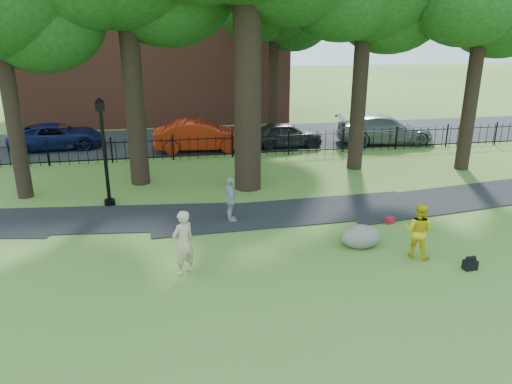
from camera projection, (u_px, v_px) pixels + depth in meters
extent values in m
plane|color=#486E26|center=(286.00, 264.00, 14.67)|extent=(120.00, 120.00, 0.00)
cube|color=black|center=(288.00, 213.00, 18.45)|extent=(36.07, 3.85, 0.03)
cube|color=black|center=(223.00, 139.00, 29.52)|extent=(80.00, 7.00, 0.02)
cube|color=black|center=(232.00, 138.00, 25.47)|extent=(44.00, 0.04, 0.04)
cube|color=black|center=(232.00, 154.00, 25.75)|extent=(44.00, 0.04, 0.04)
cube|color=brown|center=(150.00, 30.00, 34.28)|extent=(18.00, 8.00, 12.00)
cylinder|color=black|center=(247.00, 61.00, 19.42)|extent=(1.10, 1.10, 10.50)
cylinder|color=black|center=(11.00, 101.00, 18.85)|extent=(0.60, 0.60, 7.70)
ellipsoid|color=#15330E|center=(41.00, 18.00, 18.78)|extent=(4.80, 4.80, 4.08)
cylinder|color=black|center=(132.00, 77.00, 20.29)|extent=(0.80, 0.80, 9.10)
cylinder|color=black|center=(360.00, 79.00, 22.54)|extent=(0.70, 0.70, 8.40)
ellipsoid|color=#15330E|center=(390.00, 3.00, 22.48)|extent=(5.28, 5.28, 4.49)
cylinder|color=black|center=(473.00, 83.00, 22.50)|extent=(0.64, 0.64, 8.05)
ellipsoid|color=#15330E|center=(501.00, 10.00, 22.42)|extent=(4.96, 4.96, 4.22)
imported|color=tan|center=(183.00, 243.00, 13.82)|extent=(0.83, 0.76, 1.90)
imported|color=gold|center=(418.00, 231.00, 14.83)|extent=(1.05, 1.04, 1.71)
imported|color=#9B9B9F|center=(231.00, 200.00, 17.45)|extent=(0.44, 0.97, 1.63)
ellipsoid|color=#625B52|center=(361.00, 235.00, 15.71)|extent=(1.50, 1.30, 0.74)
cylinder|color=black|center=(105.00, 160.00, 18.61)|extent=(0.14, 0.14, 3.65)
cylinder|color=black|center=(110.00, 202.00, 19.18)|extent=(0.41, 0.41, 0.23)
cube|color=black|center=(100.00, 106.00, 17.95)|extent=(0.32, 0.32, 0.34)
cone|color=black|center=(99.00, 100.00, 17.87)|extent=(0.36, 0.36, 0.18)
cube|color=black|center=(470.00, 265.00, 14.30)|extent=(0.40, 0.27, 0.29)
cube|color=maroon|center=(390.00, 220.00, 17.52)|extent=(0.37, 0.31, 0.22)
imported|color=#A8230C|center=(200.00, 136.00, 26.81)|extent=(5.07, 2.02, 1.64)
imported|color=#0C153F|center=(57.00, 136.00, 27.26)|extent=(5.20, 2.80, 1.39)
imported|color=black|center=(286.00, 134.00, 27.65)|extent=(4.05, 1.65, 1.38)
imported|color=gray|center=(385.00, 129.00, 28.43)|extent=(5.71, 2.91, 1.59)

